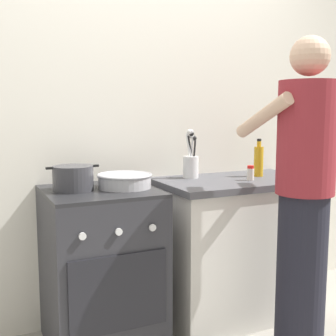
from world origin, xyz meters
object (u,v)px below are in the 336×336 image
stove_range (102,268)px  person (303,201)px  oil_bottle (259,161)px  pot (73,178)px  mixing_bowl (125,180)px  utensil_crock (191,163)px  spice_bottle (250,173)px

stove_range → person: person is taller
oil_bottle → person: size_ratio=0.15×
pot → oil_bottle: (1.23, 0.00, 0.04)m
oil_bottle → pot: bearing=-179.8°
mixing_bowl → utensil_crock: 0.54m
stove_range → mixing_bowl: size_ratio=2.91×
person → utensil_crock: bearing=110.6°
pot → spice_bottle: pot is taller
spice_bottle → pot: bearing=174.0°
pot → person: size_ratio=0.17×
stove_range → spice_bottle: bearing=-5.2°
mixing_bowl → oil_bottle: oil_bottle is taller
pot → stove_range: bearing=-11.1°
pot → mixing_bowl: pot is taller
stove_range → person: 1.16m
spice_bottle → oil_bottle: oil_bottle is taller
stove_range → oil_bottle: size_ratio=3.62×
utensil_crock → person: 0.79m
spice_bottle → oil_bottle: 0.20m
person → mixing_bowl: bearing=144.3°
stove_range → pot: (-0.14, 0.03, 0.52)m
pot → utensil_crock: utensil_crock is taller
pot → person: person is taller
stove_range → mixing_bowl: (0.14, -0.01, 0.49)m
stove_range → spice_bottle: (0.94, -0.09, 0.50)m
pot → mixing_bowl: size_ratio=0.92×
pot → spice_bottle: bearing=-6.0°
utensil_crock → person: size_ratio=0.19×
pot → person: 1.23m
oil_bottle → person: bearing=-105.2°
pot → oil_bottle: oil_bottle is taller
spice_bottle → stove_range: bearing=174.8°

